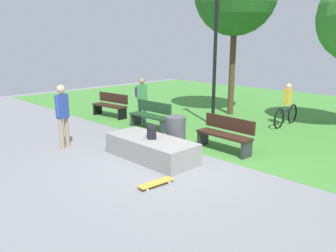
% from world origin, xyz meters
% --- Properties ---
extents(ground_plane, '(28.00, 28.00, 0.00)m').
position_xyz_m(ground_plane, '(0.00, 0.00, 0.00)').
color(ground_plane, gray).
extents(grass_lawn, '(26.60, 12.98, 0.01)m').
position_xyz_m(grass_lawn, '(0.00, 7.51, 0.00)').
color(grass_lawn, '#478C38').
rests_on(grass_lawn, ground_plane).
extents(concrete_ledge, '(2.44, 1.04, 0.53)m').
position_xyz_m(concrete_ledge, '(-0.66, -0.15, 0.26)').
color(concrete_ledge, gray).
rests_on(concrete_ledge, ground_plane).
extents(backpack_on_ledge, '(0.34, 0.32, 0.32)m').
position_xyz_m(backpack_on_ledge, '(-0.65, -0.13, 0.69)').
color(backpack_on_ledge, black).
rests_on(backpack_on_ledge, concrete_ledge).
extents(skater_performing_trick, '(0.31, 0.40, 1.76)m').
position_xyz_m(skater_performing_trick, '(-2.97, -1.28, 1.04)').
color(skater_performing_trick, tan).
rests_on(skater_performing_trick, ground_plane).
extents(skateboard_by_ledge, '(0.28, 0.82, 0.08)m').
position_xyz_m(skateboard_by_ledge, '(0.66, -1.19, 0.06)').
color(skateboard_by_ledge, gold).
rests_on(skateboard_by_ledge, ground_plane).
extents(park_bench_near_path, '(1.62, 0.54, 0.91)m').
position_xyz_m(park_bench_near_path, '(0.28, 1.69, 0.48)').
color(park_bench_near_path, '#331E14').
rests_on(park_bench_near_path, ground_plane).
extents(park_bench_near_lamppost, '(1.61, 0.50, 0.91)m').
position_xyz_m(park_bench_near_lamppost, '(-2.92, 1.87, 0.48)').
color(park_bench_near_lamppost, '#1E4223').
rests_on(park_bench_near_lamppost, ground_plane).
extents(park_bench_center_lawn, '(1.64, 0.64, 0.91)m').
position_xyz_m(park_bench_center_lawn, '(-5.48, 2.02, 0.48)').
color(park_bench_center_lawn, '#331E14').
rests_on(park_bench_center_lawn, ground_plane).
extents(lamp_post, '(0.28, 0.28, 4.70)m').
position_xyz_m(lamp_post, '(-1.71, 3.72, 2.82)').
color(lamp_post, black).
rests_on(lamp_post, ground_plane).
extents(trash_bin, '(0.56, 0.56, 0.88)m').
position_xyz_m(trash_bin, '(-0.87, 0.95, 0.44)').
color(trash_bin, '#4C4C51').
rests_on(trash_bin, ground_plane).
extents(pedestrian_with_backpack, '(0.35, 0.43, 1.62)m').
position_xyz_m(pedestrian_with_backpack, '(-3.85, 2.25, 0.97)').
color(pedestrian_with_backpack, '#3F5184').
rests_on(pedestrian_with_backpack, ground_plane).
extents(cyclist_on_bicycle, '(0.22, 1.82, 1.52)m').
position_xyz_m(cyclist_on_bicycle, '(0.10, 5.56, 0.63)').
color(cyclist_on_bicycle, black).
rests_on(cyclist_on_bicycle, ground_plane).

